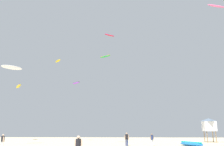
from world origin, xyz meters
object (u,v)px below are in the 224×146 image
kite_aloft_2 (76,83)px  kite_aloft_4 (217,6)px  person_midground (127,138)px  kite_aloft_5 (12,67)px  kite_aloft_0 (105,56)px  kite_aloft_6 (19,86)px  kite_aloft_3 (58,61)px  lifeguard_tower (209,125)px  person_left (152,139)px  person_right (3,140)px  person_foreground (78,146)px  kite_grounded_near (191,144)px  kite_aloft_1 (110,35)px

kite_aloft_2 → kite_aloft_4: (24.30, -13.97, 9.02)m
person_midground → kite_aloft_4: 24.17m
person_midground → kite_aloft_5: (-17.34, 0.65, 10.35)m
kite_aloft_0 → kite_aloft_4: kite_aloft_4 is taller
kite_aloft_6 → kite_aloft_3: bearing=16.2°
person_midground → kite_aloft_5: bearing=-87.6°
lifeguard_tower → kite_aloft_3: (-30.34, 8.04, 14.67)m
kite_aloft_5 → kite_aloft_6: bearing=110.7°
person_left → lifeguard_tower: (11.21, 9.43, 2.12)m
lifeguard_tower → person_right: bearing=-149.3°
person_midground → lifeguard_tower: size_ratio=0.42×
kite_aloft_3 → kite_aloft_0: bearing=-49.9°
lifeguard_tower → kite_aloft_3: kite_aloft_3 is taller
person_foreground → kite_grounded_near: 20.12m
kite_aloft_1 → kite_aloft_6: (-20.29, 6.13, -8.90)m
kite_grounded_near → person_right: bearing=-164.0°
person_left → kite_aloft_3: kite_aloft_3 is taller
kite_aloft_1 → kite_aloft_2: bearing=150.3°
person_left → kite_aloft_6: 32.61m
person_midground → kite_aloft_1: size_ratio=0.78×
kite_aloft_0 → kite_aloft_3: 19.35m
person_left → kite_aloft_4: kite_aloft_4 is taller
kite_aloft_2 → person_right: bearing=-100.3°
person_left → kite_aloft_3: size_ratio=0.57×
kite_aloft_0 → kite_aloft_3: (-12.24, 14.51, 3.72)m
person_midground → kite_aloft_3: bearing=-135.7°
person_midground → kite_aloft_6: bearing=-120.7°
person_right → person_foreground: bearing=-88.4°
kite_aloft_4 → person_left: bearing=175.7°
person_right → kite_aloft_4: 34.97m
kite_aloft_6 → lifeguard_tower: bearing=-8.6°
kite_grounded_near → lifeguard_tower: lifeguard_tower is taller
kite_grounded_near → kite_aloft_3: (-24.19, 18.58, 17.44)m
kite_aloft_3 → kite_aloft_5: (-1.74, -18.07, -6.36)m
person_midground → kite_aloft_1: kite_aloft_1 is taller
kite_grounded_near → kite_aloft_2: 26.20m
lifeguard_tower → kite_aloft_6: 39.41m
kite_aloft_4 → kite_aloft_5: 32.78m
kite_grounded_near → kite_aloft_1: (-11.63, 10.20, 20.06)m
kite_aloft_0 → kite_aloft_6: bearing=148.5°
kite_aloft_0 → kite_aloft_4: size_ratio=0.64×
person_midground → kite_aloft_6: kite_aloft_6 is taller
person_midground → kite_aloft_4: size_ratio=0.52×
person_midground → kite_aloft_2: (-10.21, 14.43, 10.61)m
person_foreground → person_right: 14.13m
kite_grounded_near → person_left: bearing=167.6°
person_left → person_right: (-17.53, -7.61, 0.02)m
person_midground → kite_aloft_5: size_ratio=0.59×
person_right → kite_aloft_3: 30.21m
kite_aloft_2 → kite_aloft_3: 9.20m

